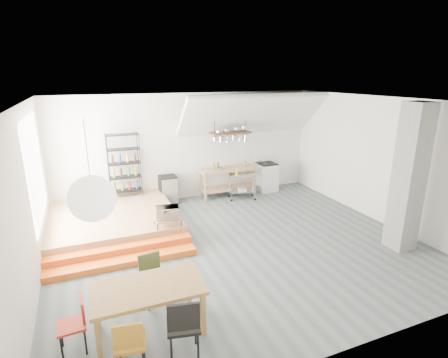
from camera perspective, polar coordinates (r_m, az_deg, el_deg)
name	(u,v)px	position (r m, az deg, el deg)	size (l,w,h in m)	color
floor	(237,244)	(8.11, 2.10, -10.55)	(8.00, 8.00, 0.00)	#4E585A
wall_back	(190,147)	(10.70, -5.61, 5.24)	(8.00, 0.04, 3.20)	silver
wall_left	(28,201)	(6.95, -29.40, -3.20)	(0.04, 7.00, 3.20)	silver
wall_right	(379,160)	(9.82, 24.00, 2.84)	(0.04, 7.00, 3.20)	silver
ceiling	(238,101)	(7.23, 2.37, 12.64)	(8.00, 7.00, 0.02)	white
slope_ceiling	(252,115)	(10.67, 4.66, 10.40)	(4.40, 1.80, 0.15)	white
window_pane	(36,169)	(8.33, -28.40, 1.40)	(0.02, 2.50, 2.20)	white
platform	(113,220)	(9.25, -17.60, -6.42)	(3.00, 3.00, 0.40)	#A78253
step_lower	(124,262)	(7.55, -16.07, -12.85)	(3.00, 0.35, 0.13)	orange
step_upper	(121,251)	(7.83, -16.43, -11.22)	(3.00, 0.35, 0.27)	orange
concrete_column	(409,178)	(8.35, 27.95, 0.08)	(0.50, 0.50, 3.20)	slate
kitchen_counter	(227,177)	(10.98, 0.57, 0.37)	(1.80, 0.60, 0.91)	#A78253
stove	(266,176)	(11.62, 6.93, 0.43)	(0.60, 0.60, 1.18)	white
pot_rack	(231,135)	(10.48, 1.22, 7.17)	(1.20, 0.50, 1.43)	#3C2918
wire_shelving	(124,164)	(10.09, -15.99, 2.38)	(0.88, 0.38, 1.80)	black
microwave_shelf	(168,219)	(8.11, -9.19, -6.47)	(0.60, 0.40, 0.16)	#A78253
paper_lantern	(92,198)	(4.74, -20.70, -2.99)	(0.60, 0.60, 0.60)	white
dining_table	(147,292)	(5.45, -12.39, -17.51)	(1.61, 0.91, 0.76)	olive
chair_mustard	(129,342)	(4.95, -15.18, -24.29)	(0.45, 0.45, 0.85)	#AE751D
chair_black	(184,324)	(4.98, -6.62, -22.39)	(0.52, 0.52, 0.96)	black
chair_olive	(152,274)	(6.17, -11.71, -14.97)	(0.44, 0.44, 0.85)	#495528
chair_red	(76,320)	(5.54, -23.02, -20.39)	(0.39, 0.39, 0.81)	red
rolling_cart	(242,183)	(10.73, 3.00, -0.64)	(0.89, 0.63, 0.80)	silver
mini_fridge	(168,190)	(10.52, -9.08, -1.74)	(0.49, 0.49, 0.84)	black
microwave	(167,213)	(8.05, -9.24, -5.43)	(0.50, 0.34, 0.28)	beige
bowl	(221,168)	(10.76, -0.43, 1.76)	(0.21, 0.21, 0.05)	silver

